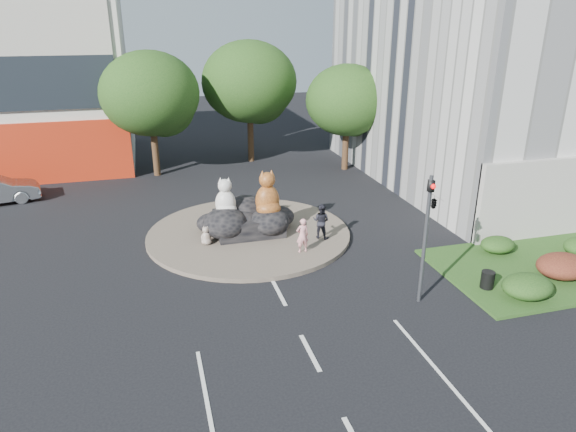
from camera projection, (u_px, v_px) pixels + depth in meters
name	position (u px, v px, depth m)	size (l,w,h in m)	color
ground	(310.00, 353.00, 16.57)	(120.00, 120.00, 0.00)	black
roundabout_island	(249.00, 233.00, 25.53)	(10.00, 10.00, 0.20)	brown
rock_plinth	(249.00, 223.00, 25.33)	(3.20, 2.60, 0.90)	black
grass_verge	(552.00, 266.00, 22.23)	(10.00, 6.00, 0.12)	#1E4818
tree_left	(151.00, 98.00, 33.54)	(6.46, 6.46, 8.27)	#382314
tree_mid	(250.00, 86.00, 36.97)	(6.84, 6.84, 8.76)	#382314
tree_right	(348.00, 104.00, 35.20)	(5.70, 5.70, 7.30)	#382314
hedge_near_green	(527.00, 286.00, 19.50)	(2.00, 1.60, 0.90)	#193D13
hedge_red	(563.00, 266.00, 21.01)	(2.20, 1.76, 0.99)	#461512
hedge_back_green	(498.00, 245.00, 23.32)	(1.60, 1.28, 0.72)	#193D13
traffic_light	(430.00, 212.00, 18.33)	(0.44, 1.24, 5.00)	#595B60
street_lamp	(509.00, 139.00, 25.31)	(2.34, 0.22, 8.06)	#595B60
cat_white	(225.00, 197.00, 24.73)	(1.16, 1.01, 1.94)	silver
cat_tabby	(267.00, 193.00, 24.76)	(1.36, 1.18, 2.27)	#C46F28
kitten_calico	(206.00, 235.00, 23.93)	(0.54, 0.47, 0.90)	beige
kitten_white	(280.00, 225.00, 25.24)	(0.48, 0.41, 0.80)	beige
pedestrian_pink	(302.00, 235.00, 23.00)	(0.59, 0.39, 1.61)	pink
pedestrian_dark	(321.00, 221.00, 24.47)	(0.84, 0.65, 1.72)	black
litter_bin	(487.00, 280.00, 20.22)	(0.53, 0.53, 0.70)	black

